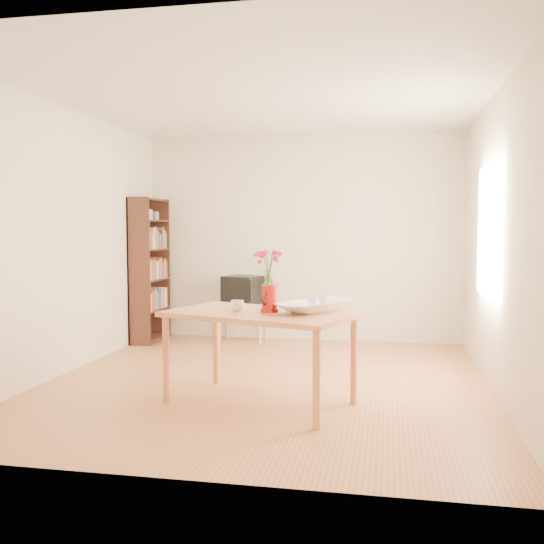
% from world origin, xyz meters
% --- Properties ---
extents(room, '(4.50, 4.50, 4.50)m').
position_xyz_m(room, '(0.03, 0.00, 1.30)').
color(room, '#B46A40').
rests_on(room, ground).
extents(table, '(1.64, 1.25, 0.75)m').
position_xyz_m(table, '(0.09, -0.71, 0.67)').
color(table, '#CC7445').
rests_on(table, ground).
extents(tv_stand, '(0.60, 0.45, 0.46)m').
position_xyz_m(tv_stand, '(-0.70, 1.97, 0.39)').
color(tv_stand, '#E3AD80').
rests_on(tv_stand, ground).
extents(bookshelf, '(0.28, 0.70, 1.80)m').
position_xyz_m(bookshelf, '(-1.85, 1.75, 0.84)').
color(bookshelf, '#341811').
rests_on(bookshelf, ground).
extents(pitcher, '(0.15, 0.22, 0.22)m').
position_xyz_m(pitcher, '(0.17, -0.71, 0.85)').
color(pitcher, '#BB170B').
rests_on(pitcher, table).
extents(flowers, '(0.25, 0.25, 0.36)m').
position_xyz_m(flowers, '(0.17, -0.71, 1.14)').
color(flowers, '#F43955').
rests_on(flowers, pitcher).
extents(mug, '(0.14, 0.14, 0.09)m').
position_xyz_m(mug, '(-0.09, -0.69, 0.79)').
color(mug, white).
rests_on(mug, table).
extents(bowl, '(0.74, 0.74, 0.50)m').
position_xyz_m(bowl, '(0.54, -0.59, 1.00)').
color(bowl, white).
rests_on(bowl, table).
extents(teacup_a, '(0.09, 0.09, 0.06)m').
position_xyz_m(teacup_a, '(0.50, -0.59, 0.95)').
color(teacup_a, white).
rests_on(teacup_a, bowl).
extents(teacup_b, '(0.07, 0.07, 0.06)m').
position_xyz_m(teacup_b, '(0.59, -0.57, 0.95)').
color(teacup_b, white).
rests_on(teacup_b, bowl).
extents(television, '(0.52, 0.50, 0.37)m').
position_xyz_m(television, '(-0.70, 1.98, 0.65)').
color(television, black).
rests_on(television, tv_stand).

